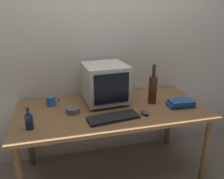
# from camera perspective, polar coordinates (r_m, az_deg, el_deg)

# --- Properties ---
(ground_plane) EXTENTS (6.00, 6.00, 0.00)m
(ground_plane) POSITION_cam_1_polar(r_m,az_deg,el_deg) (2.40, 0.00, -20.58)
(ground_plane) COLOR gray
(back_wall) EXTENTS (4.00, 0.08, 2.50)m
(back_wall) POSITION_cam_1_polar(r_m,az_deg,el_deg) (2.30, -2.94, 12.18)
(back_wall) COLOR silver
(back_wall) RESTS_ON ground
(desk) EXTENTS (1.68, 0.81, 0.72)m
(desk) POSITION_cam_1_polar(r_m,az_deg,el_deg) (2.04, 0.00, -6.81)
(desk) COLOR olive
(desk) RESTS_ON ground
(crt_monitor) EXTENTS (0.41, 0.41, 0.37)m
(crt_monitor) POSITION_cam_1_polar(r_m,az_deg,el_deg) (2.07, -1.77, 1.66)
(crt_monitor) COLOR beige
(crt_monitor) RESTS_ON desk
(keyboard) EXTENTS (0.44, 0.20, 0.02)m
(keyboard) POSITION_cam_1_polar(r_m,az_deg,el_deg) (1.82, 0.34, -7.18)
(keyboard) COLOR black
(keyboard) RESTS_ON desk
(computer_mouse) EXTENTS (0.08, 0.11, 0.04)m
(computer_mouse) POSITION_cam_1_polar(r_m,az_deg,el_deg) (1.91, 8.37, -5.83)
(computer_mouse) COLOR #3F3F47
(computer_mouse) RESTS_ON desk
(bottle_tall) EXTENTS (0.08, 0.08, 0.38)m
(bottle_tall) POSITION_cam_1_polar(r_m,az_deg,el_deg) (2.10, 10.38, 0.20)
(bottle_tall) COLOR #472314
(bottle_tall) RESTS_ON desk
(bottle_short) EXTENTS (0.06, 0.06, 0.17)m
(bottle_short) POSITION_cam_1_polar(r_m,az_deg,el_deg) (1.77, -20.48, -7.54)
(bottle_short) COLOR navy
(bottle_short) RESTS_ON desk
(book_stack) EXTENTS (0.24, 0.15, 0.06)m
(book_stack) POSITION_cam_1_polar(r_m,az_deg,el_deg) (2.13, 17.21, -3.34)
(book_stack) COLOR #28569E
(book_stack) RESTS_ON desk
(mug) EXTENTS (0.12, 0.08, 0.09)m
(mug) POSITION_cam_1_polar(r_m,az_deg,el_deg) (2.12, -15.32, -2.89)
(mug) COLOR #3370B2
(mug) RESTS_ON desk
(cd_spindle) EXTENTS (0.12, 0.12, 0.04)m
(cd_spindle) POSITION_cam_1_polar(r_m,az_deg,el_deg) (1.95, -9.97, -5.28)
(cd_spindle) COLOR #595B66
(cd_spindle) RESTS_ON desk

